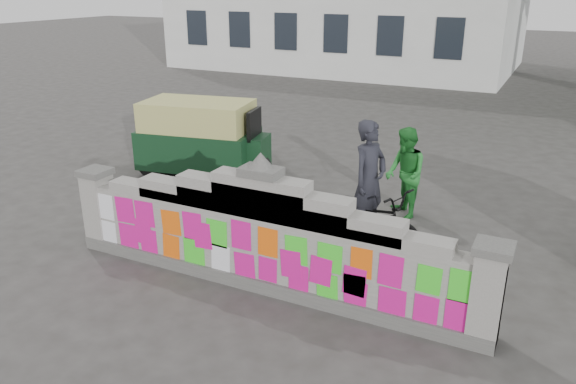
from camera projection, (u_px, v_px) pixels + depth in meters
name	position (u px, v px, depth m)	size (l,w,h in m)	color
ground	(263.00, 286.00, 8.07)	(100.00, 100.00, 0.00)	#383533
parapet_wall	(262.00, 239.00, 7.80)	(6.48, 0.44, 2.01)	#4C4C49
cyclist_bike	(367.00, 218.00, 8.99)	(0.75, 2.14, 1.12)	black
cyclist_rider	(368.00, 195.00, 8.85)	(0.70, 0.46, 1.91)	#212129
pedestrian	(405.00, 173.00, 10.19)	(0.82, 0.64, 1.68)	#217C2B
rickshaw_left	(202.00, 137.00, 12.55)	(3.07, 1.83, 1.65)	#10321A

